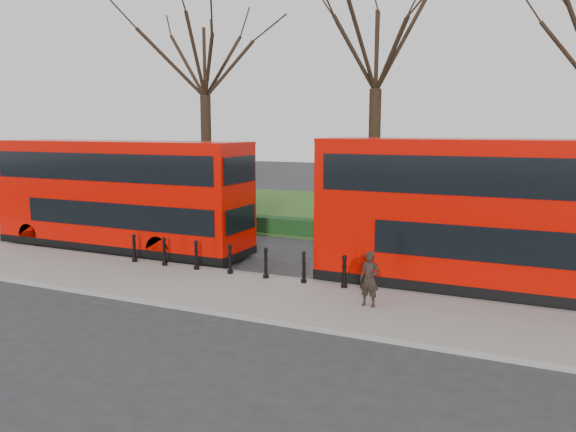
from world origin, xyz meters
The scene contains 13 objects.
ground centered at (0.00, 0.00, 0.00)m, with size 120.00×120.00×0.00m, color #28282B.
pavement centered at (0.00, -3.00, 0.07)m, with size 60.00×4.00×0.15m, color gray.
kerb centered at (0.00, -1.00, 0.07)m, with size 60.00×0.25×0.16m, color slate.
grass_verge centered at (0.00, 15.00, 0.03)m, with size 60.00×18.00×0.06m, color #2D511B.
hedge centered at (0.00, 6.80, 0.40)m, with size 60.00×0.90×0.80m, color black.
yellow_line_outer centered at (0.00, -0.70, 0.01)m, with size 60.00×0.10×0.01m, color yellow.
yellow_line_inner centered at (0.00, -0.50, 0.01)m, with size 60.00×0.10×0.01m, color yellow.
tree_left centered at (-8.00, 10.00, 9.26)m, with size 8.14×8.14×12.73m.
tree_mid centered at (2.00, 10.00, 9.36)m, with size 8.24×8.24×12.87m.
bollard_row centered at (0.18, -1.35, 0.65)m, with size 8.50×0.15×1.00m.
bus_lead centered at (-6.27, 0.58, 2.32)m, with size 11.60×2.66×4.61m.
bus_rear centered at (9.12, 0.52, 2.43)m, with size 12.11×2.78×4.82m.
pedestrian centered at (5.61, -2.83, 0.94)m, with size 0.58×0.38×1.58m, color black.
Camera 1 is at (9.91, -17.76, 5.18)m, focal length 35.00 mm.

